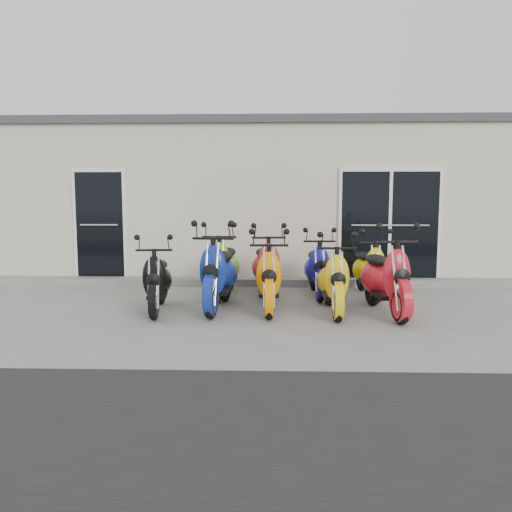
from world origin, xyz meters
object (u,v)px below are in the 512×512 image
at_px(scooter_front_blue, 219,264).
at_px(scooter_front_red, 386,268).
at_px(scooter_front_orange_b, 333,272).
at_px(scooter_back_yellow, 369,262).
at_px(scooter_front_black, 157,272).
at_px(scooter_back_red, 266,259).
at_px(scooter_front_orange_a, 269,269).
at_px(scooter_back_green, 224,259).
at_px(scooter_back_blue, 317,261).

relative_size(scooter_front_blue, scooter_front_red, 1.02).
distance_m(scooter_front_orange_b, scooter_back_yellow, 1.58).
bearing_deg(scooter_front_blue, scooter_front_black, -163.88).
distance_m(scooter_front_black, scooter_back_red, 2.07).
bearing_deg(scooter_front_blue, scooter_front_orange_b, -2.69).
relative_size(scooter_front_orange_a, scooter_front_red, 0.94).
xyz_separation_m(scooter_front_blue, scooter_front_red, (2.50, -0.27, -0.01)).
bearing_deg(scooter_front_orange_b, scooter_front_red, -3.53).
height_order(scooter_front_black, scooter_back_red, scooter_back_red).
bearing_deg(scooter_front_red, scooter_front_black, 172.22).
height_order(scooter_front_black, scooter_back_green, scooter_back_green).
relative_size(scooter_back_green, scooter_back_red, 1.01).
bearing_deg(scooter_back_blue, scooter_back_red, -176.86).
height_order(scooter_front_blue, scooter_front_orange_b, scooter_front_blue).
xyz_separation_m(scooter_front_red, scooter_back_yellow, (0.03, 1.42, -0.08)).
distance_m(scooter_back_red, scooter_back_yellow, 1.82).
bearing_deg(scooter_back_blue, scooter_back_green, -178.09).
xyz_separation_m(scooter_front_orange_b, scooter_back_blue, (-0.12, 1.35, -0.01)).
bearing_deg(scooter_back_yellow, scooter_front_red, -95.27).
height_order(scooter_front_orange_a, scooter_back_red, scooter_back_red).
height_order(scooter_front_orange_a, scooter_front_red, scooter_front_red).
distance_m(scooter_back_blue, scooter_back_yellow, 0.92).
height_order(scooter_front_orange_b, scooter_back_green, scooter_back_green).
xyz_separation_m(scooter_back_red, scooter_back_yellow, (1.82, 0.07, -0.05)).
relative_size(scooter_front_red, scooter_back_green, 1.03).
bearing_deg(scooter_front_orange_a, scooter_back_green, 123.97).
relative_size(scooter_front_blue, scooter_back_yellow, 1.15).
bearing_deg(scooter_back_red, scooter_front_black, -149.27).
distance_m(scooter_back_green, scooter_back_red, 0.74).
relative_size(scooter_front_orange_a, scooter_front_orange_b, 1.03).
xyz_separation_m(scooter_front_blue, scooter_back_blue, (1.62, 1.13, -0.08)).
bearing_deg(scooter_front_black, scooter_front_red, -8.63).
distance_m(scooter_front_blue, scooter_back_red, 1.30).
bearing_deg(scooter_front_orange_b, scooter_back_green, 144.27).
xyz_separation_m(scooter_front_black, scooter_front_red, (3.42, -0.08, 0.09)).
relative_size(scooter_front_black, scooter_back_blue, 0.97).
xyz_separation_m(scooter_front_blue, scooter_front_orange_b, (1.74, -0.21, -0.07)).
height_order(scooter_back_green, scooter_back_red, scooter_back_green).
relative_size(scooter_front_red, scooter_back_blue, 1.11).
height_order(scooter_front_red, scooter_back_blue, scooter_front_red).
bearing_deg(scooter_back_blue, scooter_back_yellow, 0.65).
height_order(scooter_front_black, scooter_back_yellow, scooter_back_yellow).
relative_size(scooter_front_orange_a, scooter_back_yellow, 1.06).
height_order(scooter_front_red, scooter_back_green, scooter_front_red).
height_order(scooter_back_red, scooter_back_blue, scooter_back_red).
bearing_deg(scooter_front_blue, scooter_front_orange_a, -1.40).
bearing_deg(scooter_front_red, scooter_front_orange_a, 167.24).
relative_size(scooter_front_orange_b, scooter_back_green, 0.94).
distance_m(scooter_front_blue, scooter_back_yellow, 2.79).
relative_size(scooter_front_blue, scooter_back_red, 1.06).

